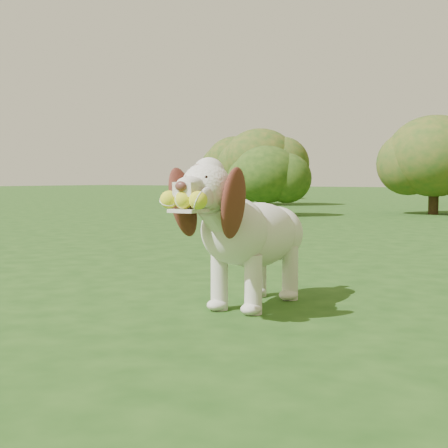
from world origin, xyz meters
The scene contains 6 objects.
ground centered at (0.00, 0.00, 0.00)m, with size 80.00×80.00×0.00m, color #1B4112.
dog centered at (0.21, -0.41, 0.38)m, with size 0.38×1.09×0.71m.
shrub_a centered at (-3.35, 6.07, 0.68)m, with size 1.12×1.12×1.16m.
shrub_b centered at (-1.13, 7.94, 0.99)m, with size 1.63×1.63×1.69m.
shrub_e centered at (-5.55, 9.66, 1.04)m, with size 1.71×1.71×1.77m.
shrub_g centered at (-8.33, 13.02, 1.11)m, with size 1.82×1.82×1.88m.
Camera 1 is at (1.74, -2.93, 0.62)m, focal length 50.00 mm.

